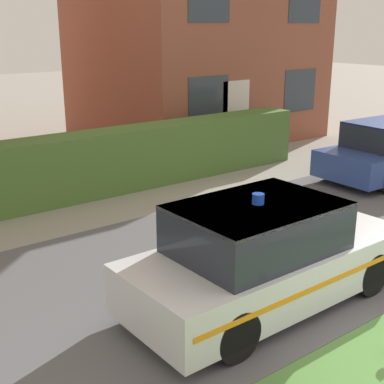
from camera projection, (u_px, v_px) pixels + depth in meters
road_strip at (235, 257)px, 8.66m from camera, size 28.00×5.02×0.01m
garden_hedge at (76, 167)px, 11.43m from camera, size 12.35×0.84×1.39m
police_car at (265, 256)px, 7.02m from camera, size 4.06×1.68×1.58m
house_right at (194, 14)px, 17.41m from camera, size 7.12×6.38×7.74m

